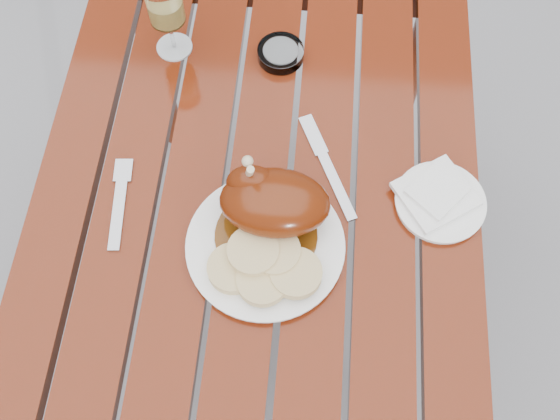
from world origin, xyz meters
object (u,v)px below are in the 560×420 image
object	(u,v)px
side_plate	(440,202)
wine_glass	(168,18)
dinner_plate	(265,246)
table	(262,258)
ashtray	(281,53)

from	to	relation	value
side_plate	wine_glass	bearing A→B (deg)	149.40
dinner_plate	side_plate	world-z (taller)	dinner_plate
table	dinner_plate	size ratio (longest dim) A/B	4.42
dinner_plate	ashtray	bearing A→B (deg)	91.19
side_plate	ashtray	size ratio (longest dim) A/B	1.74
dinner_plate	side_plate	xyz separation A→B (m)	(0.30, 0.11, -0.00)
dinner_plate	wine_glass	xyz separation A→B (m)	(-0.22, 0.42, 0.08)
wine_glass	ashtray	size ratio (longest dim) A/B	1.83
table	wine_glass	xyz separation A→B (m)	(-0.20, 0.30, 0.46)
dinner_plate	wine_glass	distance (m)	0.48
table	dinner_plate	xyz separation A→B (m)	(0.03, -0.13, 0.38)
table	dinner_plate	world-z (taller)	dinner_plate
wine_glass	ashtray	world-z (taller)	wine_glass
table	side_plate	distance (m)	0.50
dinner_plate	ashtray	world-z (taller)	ashtray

